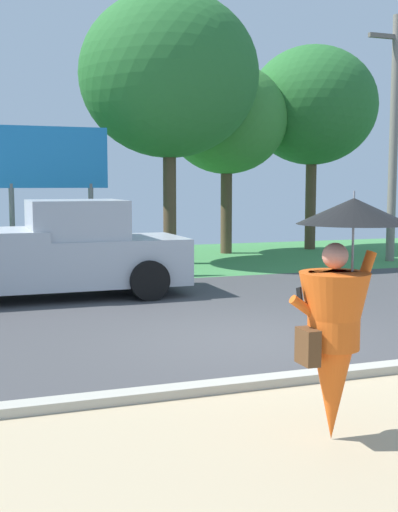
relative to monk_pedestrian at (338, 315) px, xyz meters
name	(u,v)px	position (x,y,z in m)	size (l,w,h in m)	color
ground_plane	(184,306)	(0.76, 6.49, -1.13)	(40.00, 22.00, 0.20)	#424244
monk_pedestrian	(338,315)	(0.00, 0.00, 0.00)	(1.06, 0.96, 2.13)	#E55B19
pickup_truck	(52,252)	(-1.42, 8.07, -0.22)	(5.20, 2.28, 1.88)	#ADB2BA
utility_pole	(394,134)	(8.44, 10.95, 2.51)	(1.80, 0.24, 6.83)	gray
roadside_billboard	(51,168)	(-1.09, 10.63, 1.46)	(2.60, 0.12, 3.50)	slate
tree_center_back	(169,76)	(2.29, 12.42, 3.99)	(4.83, 4.83, 7.29)	brown
tree_right_mid	(227,119)	(4.78, 14.45, 3.11)	(3.77, 3.77, 5.94)	brown
tree_right_far	(312,106)	(7.97, 14.77, 3.67)	(4.28, 4.28, 6.73)	brown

